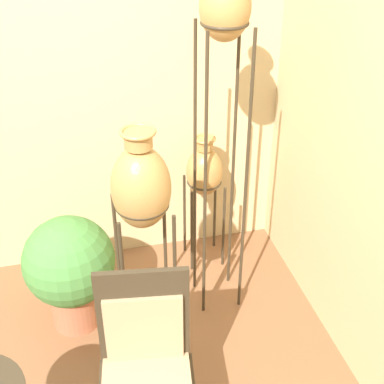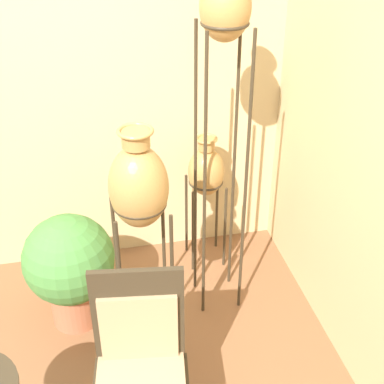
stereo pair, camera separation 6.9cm
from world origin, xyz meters
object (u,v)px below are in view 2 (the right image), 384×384
(chair, at_px, (140,364))
(potted_plant, at_px, (70,265))
(vase_stand_tall, at_px, (225,25))
(vase_stand_medium, at_px, (139,189))
(vase_stand_short, at_px, (206,173))

(chair, bearing_deg, potted_plant, 116.01)
(chair, xyz_separation_m, potted_plant, (-0.32, 0.98, -0.15))
(vase_stand_tall, xyz_separation_m, vase_stand_medium, (-0.53, -0.41, -0.68))
(vase_stand_medium, distance_m, vase_stand_short, 1.09)
(vase_stand_medium, relative_size, potted_plant, 1.94)
(chair, bearing_deg, vase_stand_tall, 65.70)
(vase_stand_medium, distance_m, chair, 0.83)
(vase_stand_medium, distance_m, potted_plant, 0.93)
(vase_stand_tall, relative_size, vase_stand_medium, 1.47)
(vase_stand_short, bearing_deg, vase_stand_medium, -123.40)
(vase_stand_tall, xyz_separation_m, chair, (-0.63, -1.00, -1.26))
(vase_stand_medium, relative_size, vase_stand_short, 1.49)
(potted_plant, bearing_deg, vase_stand_short, 24.61)
(vase_stand_short, bearing_deg, chair, -114.57)
(vase_stand_short, xyz_separation_m, chair, (-0.65, -1.42, -0.15))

